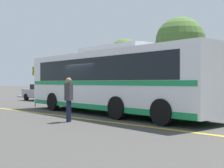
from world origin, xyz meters
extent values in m
plane|color=#423F3D|center=(0.00, 0.00, 0.00)|extent=(220.00, 220.00, 0.00)
cube|color=gold|center=(1.19, -2.00, 0.00)|extent=(31.96, 0.20, 0.01)
cube|color=#99999E|center=(1.19, 6.15, 0.07)|extent=(39.96, 0.36, 0.15)
cube|color=silver|center=(1.19, 0.20, 1.69)|extent=(12.15, 3.67, 2.75)
cube|color=black|center=(1.19, 0.20, 2.22)|extent=(10.49, 3.55, 1.07)
cube|color=#198C4C|center=(1.19, 0.20, 1.57)|extent=(11.91, 3.69, 0.20)
cube|color=#198C4C|center=(1.19, 0.20, 0.44)|extent=(11.91, 3.68, 0.24)
cube|color=black|center=(-4.78, 0.78, 1.74)|extent=(0.25, 2.22, 2.04)
cube|color=black|center=(-4.78, 0.78, 2.92)|extent=(0.21, 1.77, 0.24)
cube|color=silver|center=(1.79, 0.15, 3.20)|extent=(4.36, 2.42, 0.25)
cube|color=black|center=(-5.06, 0.81, 0.55)|extent=(0.22, 1.89, 0.04)
cube|color=black|center=(-5.06, 0.81, 0.35)|extent=(0.22, 1.89, 0.04)
cylinder|color=black|center=(-2.61, -0.65, 0.50)|extent=(1.02, 0.38, 1.00)
cylinder|color=black|center=(-2.38, 1.77, 0.50)|extent=(1.02, 0.38, 1.00)
cylinder|color=black|center=(2.86, -1.18, 0.50)|extent=(1.02, 0.38, 1.00)
cylinder|color=black|center=(3.10, 1.24, 0.50)|extent=(1.02, 0.38, 1.00)
cylinder|color=black|center=(5.36, -1.42, 0.50)|extent=(1.02, 0.38, 1.00)
cylinder|color=black|center=(5.60, 1.00, 0.50)|extent=(1.02, 0.38, 1.00)
cube|color=#9E9EA3|center=(-11.18, 4.17, 0.65)|extent=(4.08, 1.83, 0.70)
cube|color=black|center=(-11.07, 4.16, 1.21)|extent=(1.74, 1.56, 0.43)
cylinder|color=black|center=(-12.45, 3.39, 0.30)|extent=(0.61, 0.22, 0.60)
cylinder|color=black|center=(-12.40, 5.02, 0.30)|extent=(0.61, 0.22, 0.60)
cylinder|color=black|center=(-9.95, 3.32, 0.30)|extent=(0.61, 0.22, 0.60)
cylinder|color=black|center=(-9.90, 4.95, 0.30)|extent=(0.61, 0.22, 0.60)
cube|color=#9E9EA3|center=(-5.48, 4.07, 0.66)|extent=(4.30, 2.06, 0.72)
cube|color=black|center=(-5.58, 4.07, 1.25)|extent=(1.85, 1.70, 0.46)
cylinder|color=black|center=(-4.22, 5.01, 0.30)|extent=(0.61, 0.23, 0.60)
cylinder|color=black|center=(-4.13, 3.29, 0.30)|extent=(0.61, 0.23, 0.60)
cylinder|color=black|center=(-6.83, 4.86, 0.30)|extent=(0.61, 0.23, 0.60)
cylinder|color=black|center=(-6.73, 3.14, 0.30)|extent=(0.61, 0.23, 0.60)
cube|color=#335B33|center=(-0.46, 4.07, 0.65)|extent=(4.47, 1.98, 0.69)
cube|color=black|center=(-0.35, 4.07, 1.27)|extent=(1.89, 1.70, 0.56)
cylinder|color=black|center=(-1.82, 3.15, 0.30)|extent=(0.60, 0.21, 0.60)
cylinder|color=black|center=(-1.85, 4.94, 0.30)|extent=(0.60, 0.21, 0.60)
cylinder|color=black|center=(0.93, 3.20, 0.30)|extent=(0.60, 0.21, 0.60)
cylinder|color=black|center=(0.89, 5.00, 0.30)|extent=(0.60, 0.21, 0.60)
cube|color=#335B33|center=(4.85, 4.01, 0.62)|extent=(4.74, 1.80, 0.63)
cube|color=black|center=(4.97, 4.01, 1.18)|extent=(2.01, 1.52, 0.49)
cylinder|color=black|center=(3.37, 3.26, 0.30)|extent=(0.61, 0.22, 0.60)
cylinder|color=black|center=(3.42, 4.85, 0.30)|extent=(0.61, 0.22, 0.60)
cylinder|color=#191E38|center=(1.96, -3.05, 0.43)|extent=(0.14, 0.14, 0.87)
cylinder|color=#191E38|center=(2.05, -3.19, 0.43)|extent=(0.14, 0.14, 0.87)
cube|color=#333338|center=(2.00, -3.12, 1.21)|extent=(0.41, 0.47, 0.69)
sphere|color=#9E704C|center=(2.00, -3.12, 1.67)|extent=(0.23, 0.23, 0.23)
cylinder|color=#59595E|center=(-5.84, 0.19, 1.33)|extent=(0.07, 0.07, 2.66)
cube|color=yellow|center=(-5.84, 0.19, 2.33)|extent=(0.07, 0.40, 0.56)
cylinder|color=#513823|center=(-7.50, 10.80, 1.51)|extent=(0.28, 0.28, 3.03)
sphere|color=#4C7033|center=(-7.50, 10.80, 4.17)|extent=(3.03, 3.03, 3.03)
cylinder|color=#513823|center=(-1.10, 10.13, 1.65)|extent=(0.28, 0.28, 3.29)
sphere|color=#4C7033|center=(-1.10, 10.13, 4.74)|extent=(3.86, 3.86, 3.86)
camera|label=1|loc=(12.04, -10.88, 1.60)|focal=50.00mm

